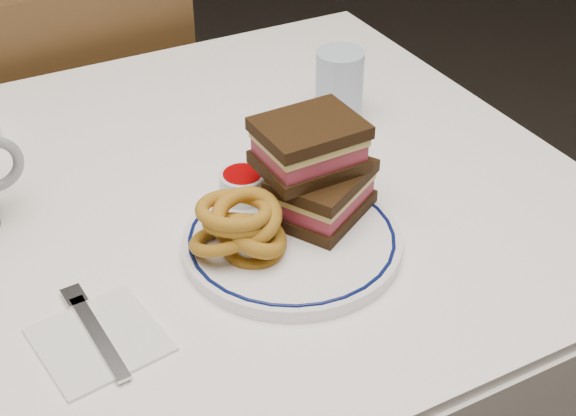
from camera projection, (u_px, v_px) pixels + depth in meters
name	position (u px, v px, depth m)	size (l,w,h in m)	color
dining_table	(101.00, 288.00, 1.04)	(1.27, 0.87, 0.75)	white
chair_far	(91.00, 156.00, 1.64)	(0.42, 0.42, 0.85)	#4E3419
main_plate	(292.00, 241.00, 0.94)	(0.26, 0.26, 0.02)	white
reuben_sandwich	(315.00, 169.00, 0.94)	(0.15, 0.14, 0.12)	black
onion_rings_main	(241.00, 227.00, 0.89)	(0.11, 0.10, 0.08)	brown
ketchup_ramekin	(243.00, 184.00, 0.99)	(0.06, 0.06, 0.03)	white
water_glass	(339.00, 87.00, 1.16)	(0.07, 0.07, 0.11)	#A9C4DB
napkin_fork	(98.00, 338.00, 0.82)	(0.13, 0.16, 0.01)	white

